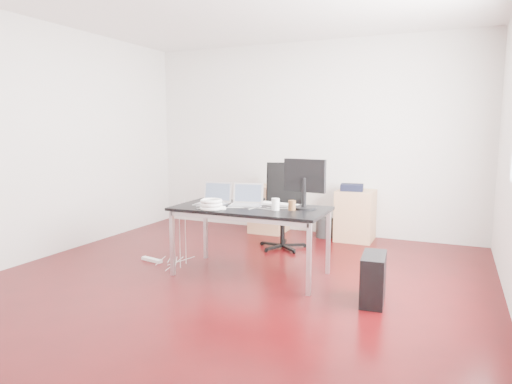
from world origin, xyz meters
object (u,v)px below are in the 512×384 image
at_px(office_chair, 284,201).
at_px(filing_cabinet_left, 269,209).
at_px(desk, 251,212).
at_px(filing_cabinet_right, 355,215).
at_px(pc_tower, 373,279).

distance_m(office_chair, filing_cabinet_left, 0.93).
relative_size(desk, filing_cabinet_left, 2.29).
distance_m(office_chair, filing_cabinet_right, 1.12).
relative_size(desk, pc_tower, 3.56).
relative_size(office_chair, filing_cabinet_left, 1.54).
bearing_deg(pc_tower, filing_cabinet_left, 125.50).
xyz_separation_m(desk, pc_tower, (1.33, -0.28, -0.46)).
bearing_deg(filing_cabinet_left, office_chair, -56.00).
distance_m(filing_cabinet_left, filing_cabinet_right, 1.29).
bearing_deg(filing_cabinet_right, office_chair, -136.86).
xyz_separation_m(desk, office_chair, (-0.08, 1.23, -0.07)).
height_order(desk, filing_cabinet_right, desk).
bearing_deg(desk, filing_cabinet_left, 106.46).
height_order(desk, office_chair, office_chair).
height_order(filing_cabinet_left, filing_cabinet_right, same).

